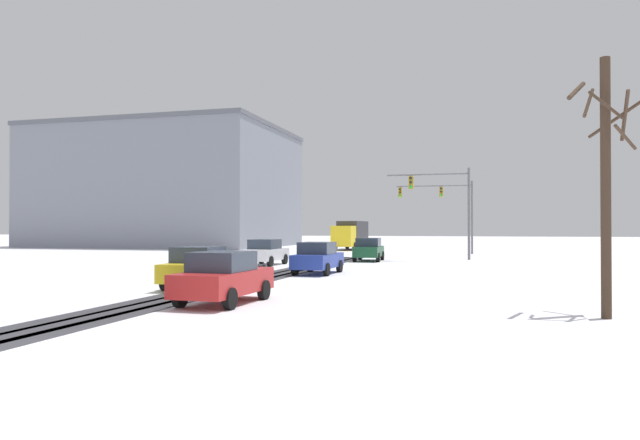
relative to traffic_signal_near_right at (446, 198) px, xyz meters
name	(u,v)px	position (x,y,z in m)	size (l,w,h in m)	color
wheel_track_left_lane	(253,277)	(-8.13, -15.79, -4.41)	(0.84, 39.13, 0.01)	#38383D
wheel_track_right_lane	(279,277)	(-6.82, -15.79, -4.41)	(0.88, 39.13, 0.01)	#38383D
wheel_track_center	(266,277)	(-7.45, -15.79, -4.41)	(1.00, 39.13, 0.01)	#38383D
sidewalk_kerb_right	(495,285)	(2.97, -17.57, -4.35)	(4.00, 39.13, 0.12)	white
traffic_signal_near_right	(446,198)	(0.00, 0.00, 0.00)	(5.79, 0.38, 6.50)	slate
traffic_signal_far_right	(445,202)	(-0.79, 11.92, 0.26)	(6.78, 0.52, 6.50)	slate
car_dark_green_lead	(369,249)	(-5.25, -1.18, -3.59)	(1.99, 4.18, 1.62)	#194C2D
car_white_second	(265,252)	(-10.65, -7.39, -3.59)	(1.91, 4.14, 1.62)	silver
car_blue_third	(318,258)	(-5.62, -13.22, -3.59)	(1.89, 4.13, 1.62)	#233899
car_yellow_cab_fourth	(199,267)	(-8.17, -21.24, -3.59)	(1.99, 4.18, 1.62)	yellow
car_red_fifth	(224,277)	(-5.28, -25.32, -3.59)	(1.93, 4.15, 1.62)	red
box_truck_delivery	(351,234)	(-11.00, 19.03, -2.78)	(2.55, 7.49, 3.02)	yellow
bare_tree_sidewalk_near	(605,176)	(5.58, -25.47, -0.71)	(2.15, 1.92, 6.81)	#423023
office_building_far_left_block	(169,188)	(-36.03, 25.19, 2.94)	(29.08, 22.01, 14.70)	gray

